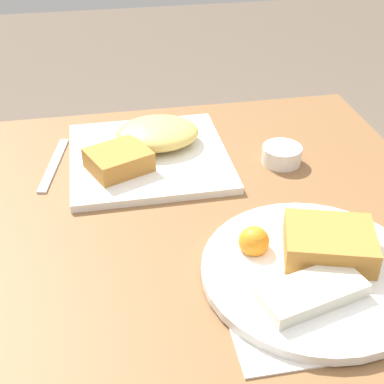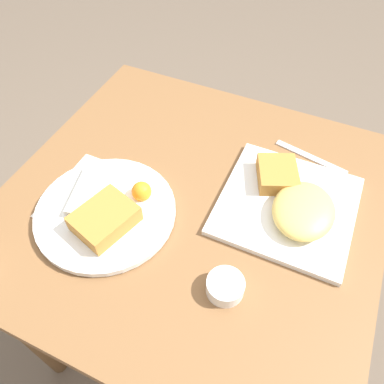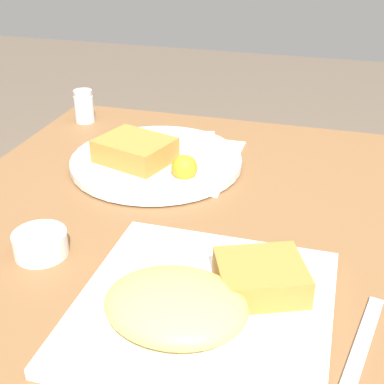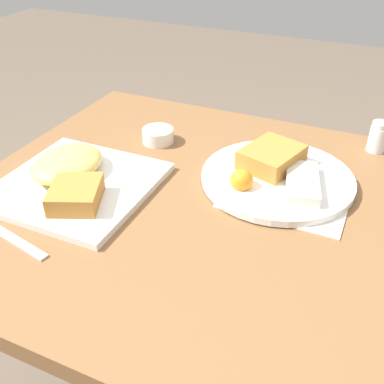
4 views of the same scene
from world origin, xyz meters
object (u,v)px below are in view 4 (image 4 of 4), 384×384
(plate_square_near, at_px, (73,178))
(sauce_ramekin, at_px, (158,135))
(salt_shaker, at_px, (378,139))
(butter_knife, at_px, (9,236))
(plate_oval_far, at_px, (276,173))

(plate_square_near, xyz_separation_m, sauce_ramekin, (-0.24, 0.06, -0.00))
(salt_shaker, height_order, butter_knife, salt_shaker)
(plate_square_near, xyz_separation_m, plate_oval_far, (-0.18, 0.36, -0.00))
(plate_oval_far, distance_m, butter_knife, 0.51)
(plate_square_near, bearing_deg, salt_shaker, 127.22)
(plate_oval_far, height_order, butter_knife, plate_oval_far)
(plate_oval_far, relative_size, butter_knife, 1.64)
(plate_oval_far, relative_size, sauce_ramekin, 4.23)
(sauce_ramekin, relative_size, butter_knife, 0.39)
(plate_square_near, bearing_deg, sauce_ramekin, 165.42)
(sauce_ramekin, height_order, salt_shaker, salt_shaker)
(sauce_ramekin, distance_m, butter_knife, 0.42)
(plate_square_near, bearing_deg, butter_knife, -2.01)
(sauce_ramekin, bearing_deg, plate_oval_far, 79.42)
(plate_oval_far, height_order, sauce_ramekin, plate_oval_far)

